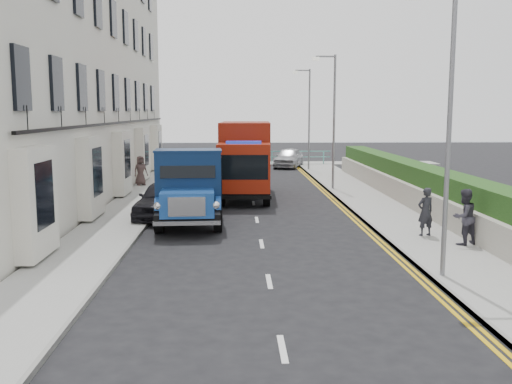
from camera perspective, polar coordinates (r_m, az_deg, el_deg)
name	(u,v)px	position (r m, az deg, el deg)	size (l,w,h in m)	color
ground	(265,260)	(16.07, 0.89, -6.86)	(120.00, 120.00, 0.00)	black
pavement_west	(134,206)	(25.23, -12.07, -1.41)	(2.40, 38.00, 0.12)	gray
pavement_east	(375,205)	(25.58, 11.78, -1.27)	(2.60, 38.00, 0.12)	gray
promenade	(246,164)	(44.70, -1.03, 2.85)	(30.00, 2.50, 0.12)	gray
sea_plane	(241,143)	(75.62, -1.46, 4.94)	(120.00, 120.00, 0.00)	slate
terrace_west	(55,48)	(29.94, -19.42, 13.43)	(6.31, 30.20, 14.25)	silver
garden_east	(418,186)	(25.99, 15.92, 0.60)	(1.45, 28.00, 1.75)	#B2AD9E
seafront_railing	(246,158)	(43.86, -1.01, 3.43)	(13.00, 0.08, 1.11)	#59B2A5
lamp_near	(445,117)	(14.40, 18.34, 7.10)	(1.23, 0.18, 7.00)	slate
lamp_mid	(332,114)	(29.92, 7.59, 7.74)	(1.23, 0.18, 7.00)	slate
lamp_far	(307,113)	(39.82, 5.17, 7.85)	(1.23, 0.18, 7.00)	slate
bedford_lorry	(189,192)	(20.56, -6.71, 0.00)	(2.57, 5.94, 2.76)	black
red_lorry	(245,158)	(27.58, -1.10, 3.46)	(2.59, 6.97, 3.61)	black
parked_car_front	(165,199)	(22.66, -9.12, -0.66)	(1.74, 4.32, 1.47)	black
parked_car_mid	(183,183)	(27.83, -7.28, 0.94)	(1.50, 4.31, 1.42)	#5393B2
parked_car_rear	(188,170)	(33.80, -6.80, 2.15)	(1.91, 4.69, 1.36)	#BCBCC1
seafront_car_left	(204,157)	(42.71, -5.24, 3.46)	(2.40, 5.20, 1.44)	black
seafront_car_right	(289,158)	(42.42, 3.30, 3.46)	(1.72, 4.28, 1.46)	#A5A5A9
pedestrian_east_near	(425,212)	(19.27, 16.59, -1.91)	(0.58, 0.38, 1.58)	black
pedestrian_east_far	(464,217)	(18.36, 20.09, -2.35)	(0.83, 0.65, 1.71)	#32303B
pedestrian_west_near	(163,176)	(28.67, -9.26, 1.60)	(0.98, 0.41, 1.67)	black
pedestrian_west_far	(141,171)	(31.78, -11.47, 2.11)	(0.78, 0.51, 1.60)	#40302E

